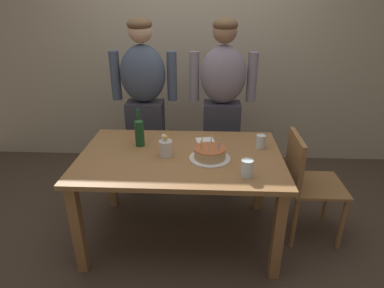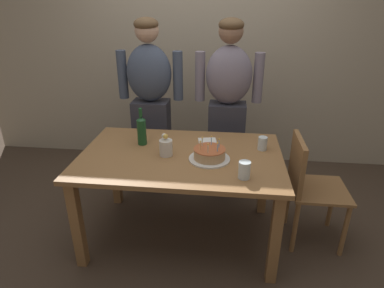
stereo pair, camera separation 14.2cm
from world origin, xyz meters
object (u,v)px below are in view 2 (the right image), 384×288
Objects in this scene: dining_chair at (308,183)px; person_woman_cardigan at (227,108)px; water_glass_near at (263,143)px; person_man_bearded at (151,106)px; water_glass_far at (244,170)px; napkin_stack at (207,141)px; flower_vase at (166,147)px; wine_bottle at (142,130)px; birthday_cake at (209,154)px.

person_woman_cardigan is at bearing 43.75° from dining_chair.
water_glass_near is 1.16m from person_man_bearded.
water_glass_near is 0.89× the size of water_glass_far.
person_woman_cardigan is at bearing 115.42° from water_glass_near.
person_woman_cardigan is (0.15, 0.47, 0.13)m from napkin_stack.
napkin_stack is at bearing 46.01° from flower_vase.
person_man_bearded is 1.00× the size of person_woman_cardigan.
person_man_bearded is at bearing 149.67° from water_glass_near.
flower_vase is (-0.71, -0.18, 0.02)m from water_glass_near.
water_glass_near is at bearing 0.14° from wine_bottle.
water_glass_near is 0.72× the size of napkin_stack.
flower_vase is (-0.32, 0.04, 0.03)m from birthday_cake.
flower_vase is 0.10× the size of person_woman_cardigan.
dining_chair is (0.36, -0.08, -0.28)m from water_glass_near.
flower_vase is at bearing 173.61° from birthday_cake.
water_glass_far is at bearing -29.89° from wine_bottle.
flower_vase reaches higher than dining_chair.
person_woman_cardigan reaches higher than wine_bottle.
dining_chair is (1.30, -0.08, -0.34)m from wine_bottle.
flower_vase is (-0.56, 0.27, 0.01)m from water_glass_far.
flower_vase is 1.12m from dining_chair.
napkin_stack is at bearing 115.90° from water_glass_far.
napkin_stack is 0.75m from person_man_bearded.
person_woman_cardigan is at bearing 81.96° from birthday_cake.
wine_bottle is at bearing 86.64° from dining_chair.
wine_bottle is at bearing 141.61° from flower_vase.
birthday_cake is at bearing 100.44° from dining_chair.
water_glass_far is 0.69m from dining_chair.
flower_vase is at bearing 95.42° from dining_chair.
water_glass_far is 0.81× the size of napkin_stack.
birthday_cake is at bearing -83.49° from napkin_stack.
water_glass_near is at bearing 115.42° from person_woman_cardigan.
water_glass_near reaches higher than napkin_stack.
flower_vase is at bearing 154.00° from water_glass_far.
birthday_cake is 0.59m from wine_bottle.
birthday_cake reaches higher than water_glass_far.
person_woman_cardigan reaches higher than water_glass_near.
birthday_cake is 2.07× the size of napkin_stack.
dining_chair is (0.51, 0.38, -0.28)m from water_glass_far.
water_glass_far is 1.34m from person_man_bearded.
water_glass_near is at bearing 77.64° from dining_chair.
napkin_stack is at bearing 13.01° from wine_bottle.
dining_chair is (0.75, 0.14, -0.26)m from birthday_cake.
napkin_stack is 0.09× the size of person_woman_cardigan.
person_man_bearded and person_woman_cardigan have the same top height.
water_glass_far reaches higher than napkin_stack.
napkin_stack is 0.51m from person_woman_cardigan.
person_woman_cardigan is 1.90× the size of dining_chair.
napkin_stack is (-0.43, 0.12, -0.05)m from water_glass_near.
person_man_bearded is 0.72m from person_woman_cardigan.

